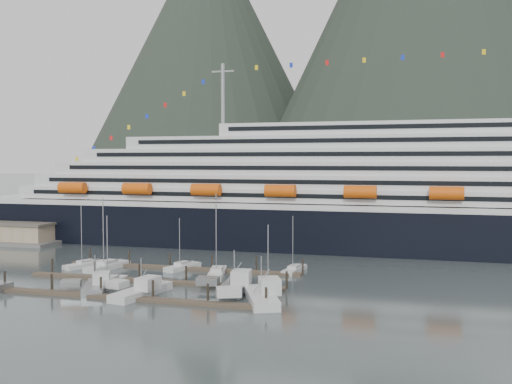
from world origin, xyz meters
TOP-DOWN VIEW (x-y plane):
  - ground at (0.00, 0.00)m, footprint 1600.00×1600.00m
  - mountains at (52.48, 588.54)m, footprint 870.00×440.00m
  - cruise_ship at (30.03, 54.94)m, footprint 210.00×30.40m
  - dock_near at (-4.93, -9.95)m, footprint 48.18×2.28m
  - dock_mid at (-4.93, 3.05)m, footprint 48.18×2.28m
  - dock_far at (-4.93, 16.05)m, footprint 48.18×2.28m
  - sailboat_b at (-19.17, 12.26)m, footprint 4.63×11.39m
  - sailboat_c at (-10.65, -1.54)m, footprint 3.74×9.85m
  - sailboat_d at (3.88, 11.88)m, footprint 5.30×11.55m
  - sailboat_e at (-24.35, 12.86)m, footprint 5.97×9.58m
  - sailboat_f at (-4.80, 16.06)m, footprint 4.88×9.09m
  - sailboat_g at (16.86, 19.53)m, footprint 3.26×9.19m
  - sailboat_h at (17.13, -0.96)m, footprint 5.32×9.57m
  - trawler_b at (-10.81, -6.16)m, footprint 8.93×10.50m
  - trawler_c at (-2.07, -7.04)m, footprint 9.42×13.21m
  - trawler_d at (17.30, -5.94)m, footprint 11.13×13.42m
  - trawler_e at (11.16, -0.28)m, footprint 9.13×11.97m

SIDE VIEW (x-z plane):
  - ground at x=0.00m, z-range 0.00..0.00m
  - dock_near at x=-4.93m, z-range -1.29..1.91m
  - dock_mid at x=-4.93m, z-range -1.29..1.91m
  - dock_far at x=-4.93m, z-range -1.29..1.91m
  - sailboat_g at x=16.86m, z-range -5.21..5.98m
  - sailboat_f at x=-4.80m, z-range -4.90..5.70m
  - sailboat_e at x=-24.35m, z-range -6.09..6.91m
  - sailboat_h at x=17.13m, z-range -5.49..6.31m
  - sailboat_c at x=-10.65m, z-range -5.87..6.70m
  - sailboat_d at x=3.88m, z-range -7.46..8.32m
  - sailboat_b at x=-19.17m, z-range -6.93..7.81m
  - trawler_b at x=-10.81m, z-range -2.40..4.10m
  - trawler_c at x=-2.07m, z-range -2.41..4.12m
  - trawler_e at x=11.16m, z-range -2.82..4.71m
  - trawler_d at x=17.30m, z-range -2.91..4.83m
  - cruise_ship at x=30.03m, z-range -13.11..37.19m
  - mountains at x=52.48m, z-range -46.60..373.40m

